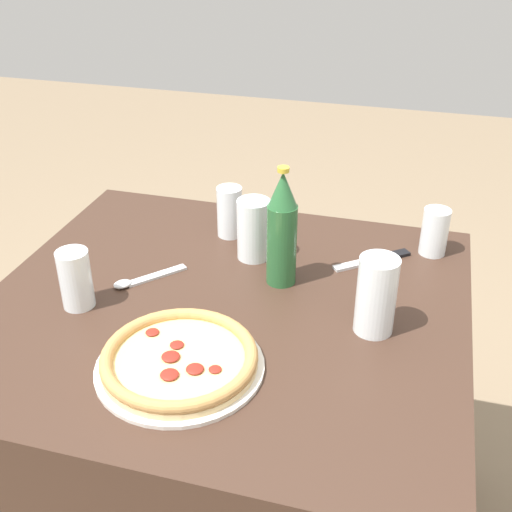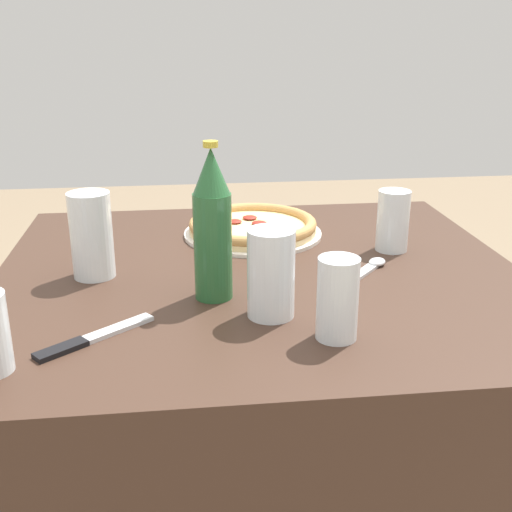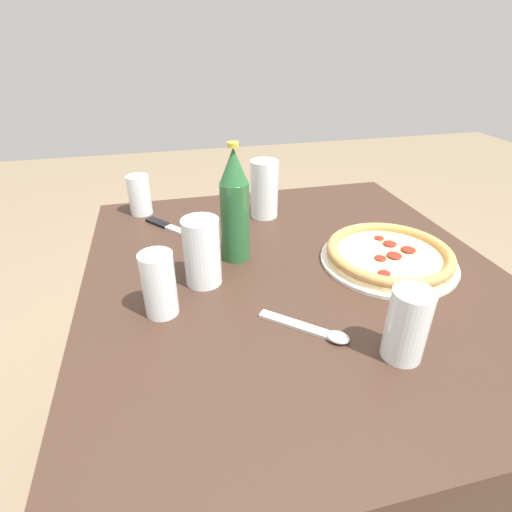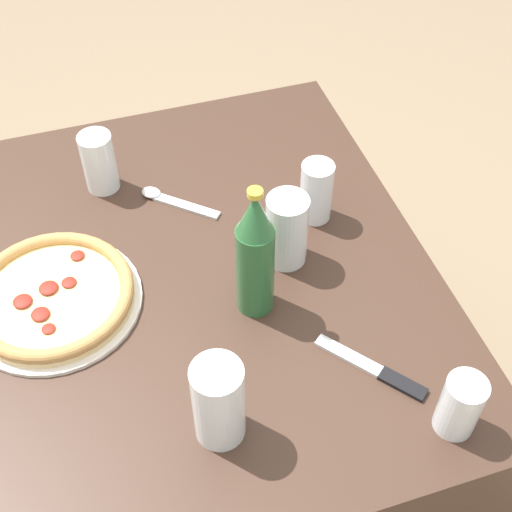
# 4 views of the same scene
# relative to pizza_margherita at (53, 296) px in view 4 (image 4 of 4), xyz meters

# --- Properties ---
(ground_plane) EXTENTS (8.00, 8.00, 0.00)m
(ground_plane) POSITION_rel_pizza_margherita_xyz_m (-0.01, -0.22, -0.80)
(ground_plane) COLOR #847056
(table) EXTENTS (1.00, 0.91, 0.78)m
(table) POSITION_rel_pizza_margherita_xyz_m (-0.01, -0.22, -0.41)
(table) COLOR #3D281E
(table) RESTS_ON ground_plane
(pizza_margherita) EXTENTS (0.31, 0.31, 0.04)m
(pizza_margherita) POSITION_rel_pizza_margherita_xyz_m (0.00, 0.00, 0.00)
(pizza_margherita) COLOR silver
(pizza_margherita) RESTS_ON table
(glass_iced_tea) EXTENTS (0.07, 0.07, 0.13)m
(glass_iced_tea) POSITION_rel_pizza_margherita_xyz_m (0.27, -0.13, 0.04)
(glass_iced_tea) COLOR white
(glass_iced_tea) RESTS_ON table
(glass_water) EXTENTS (0.06, 0.06, 0.11)m
(glass_water) POSITION_rel_pizza_margherita_xyz_m (-0.42, -0.55, 0.03)
(glass_water) COLOR white
(glass_water) RESTS_ON table
(glass_red_wine) EXTENTS (0.06, 0.06, 0.13)m
(glass_red_wine) POSITION_rel_pizza_margherita_xyz_m (0.07, -0.51, 0.04)
(glass_red_wine) COLOR white
(glass_red_wine) RESTS_ON table
(glass_mango_juice) EXTENTS (0.08, 0.08, 0.16)m
(glass_mango_juice) POSITION_rel_pizza_margherita_xyz_m (-0.32, -0.21, 0.05)
(glass_mango_juice) COLOR white
(glass_mango_juice) RESTS_ON table
(glass_cola) EXTENTS (0.08, 0.08, 0.14)m
(glass_cola) POSITION_rel_pizza_margherita_xyz_m (-0.02, -0.42, 0.05)
(glass_cola) COLOR white
(glass_cola) RESTS_ON table
(beer_bottle) EXTENTS (0.06, 0.06, 0.27)m
(beer_bottle) POSITION_rel_pizza_margherita_xyz_m (-0.11, -0.33, 0.11)
(beer_bottle) COLOR #286033
(beer_bottle) RESTS_ON table
(knife) EXTENTS (0.17, 0.14, 0.01)m
(knife) POSITION_rel_pizza_margherita_xyz_m (-0.30, -0.48, -0.02)
(knife) COLOR black
(knife) RESTS_ON table
(spoon) EXTENTS (0.13, 0.15, 0.01)m
(spoon) POSITION_rel_pizza_margherita_xyz_m (0.19, -0.25, -0.01)
(spoon) COLOR silver
(spoon) RESTS_ON table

